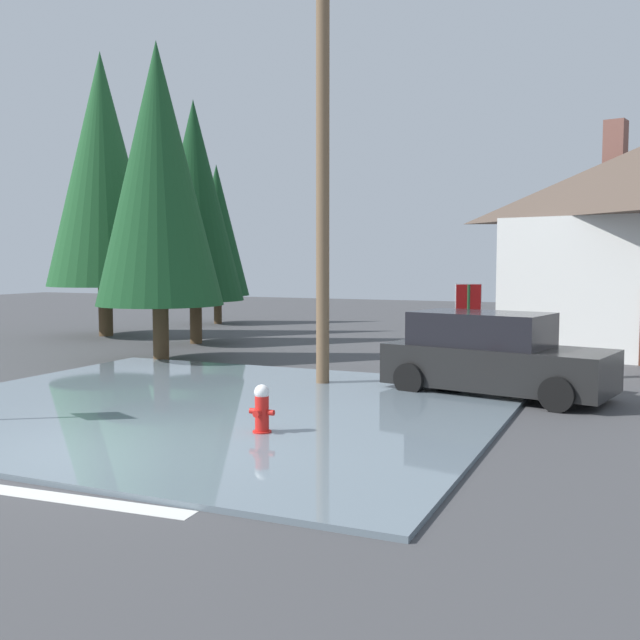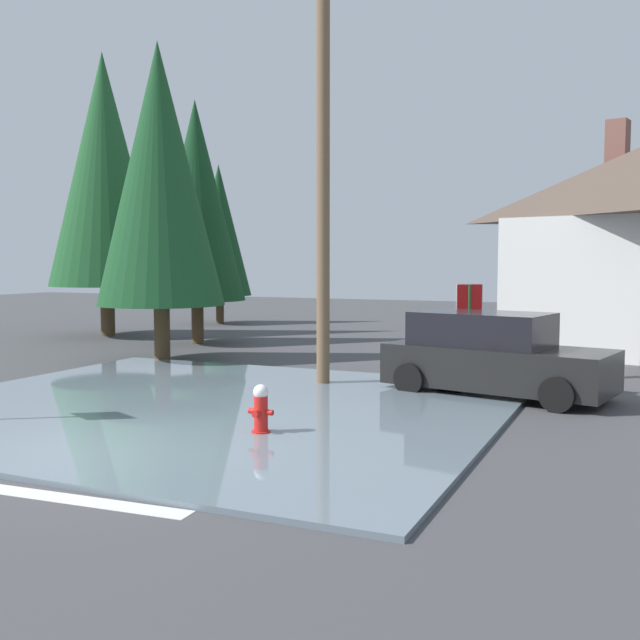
% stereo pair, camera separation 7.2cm
% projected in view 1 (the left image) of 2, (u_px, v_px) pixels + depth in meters
% --- Properties ---
extents(ground_plane, '(80.00, 80.00, 0.10)m').
position_uv_depth(ground_plane, '(115.00, 455.00, 10.35)').
color(ground_plane, '#424244').
extents(flood_puddle, '(10.59, 9.51, 0.07)m').
position_uv_depth(flood_puddle, '(204.00, 406.00, 13.41)').
color(flood_puddle, slate).
rests_on(flood_puddle, ground).
extents(lane_stop_bar, '(3.48, 0.50, 0.01)m').
position_uv_depth(lane_stop_bar, '(57.00, 497.00, 8.33)').
color(lane_stop_bar, silver).
rests_on(lane_stop_bar, ground).
extents(fire_hydrant, '(0.41, 0.35, 0.81)m').
position_uv_depth(fire_hydrant, '(262.00, 411.00, 11.16)').
color(fire_hydrant, red).
rests_on(fire_hydrant, ground).
extents(utility_pole, '(1.60, 0.28, 9.95)m').
position_uv_depth(utility_pole, '(323.00, 142.00, 15.34)').
color(utility_pole, brown).
rests_on(utility_pole, ground).
extents(stop_sign_far, '(0.58, 0.38, 2.12)m').
position_uv_depth(stop_sign_far, '(468.00, 309.00, 18.13)').
color(stop_sign_far, '#1E4C28').
rests_on(stop_sign_far, ground).
extents(parked_car, '(4.63, 2.70, 1.65)m').
position_uv_depth(parked_car, '(493.00, 356.00, 14.63)').
color(parked_car, black).
rests_on(parked_car, ground).
extents(pine_tree_tall_left, '(2.69, 2.69, 6.73)m').
position_uv_depth(pine_tree_tall_left, '(217.00, 230.00, 31.11)').
color(pine_tree_tall_left, '#4C3823').
rests_on(pine_tree_tall_left, ground).
extents(pine_tree_mid_left, '(3.98, 3.98, 9.95)m').
position_uv_depth(pine_tree_mid_left, '(102.00, 170.00, 25.86)').
color(pine_tree_mid_left, '#4C3823').
rests_on(pine_tree_mid_left, ground).
extents(pine_tree_short_left, '(3.35, 3.35, 8.37)m').
position_uv_depth(pine_tree_short_left, '(158.00, 175.00, 19.25)').
color(pine_tree_short_left, '#4C3823').
rests_on(pine_tree_short_left, ground).
extents(pine_tree_far_center, '(3.12, 3.12, 7.79)m').
position_uv_depth(pine_tree_far_center, '(194.00, 201.00, 23.56)').
color(pine_tree_far_center, '#4C3823').
rests_on(pine_tree_far_center, ground).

